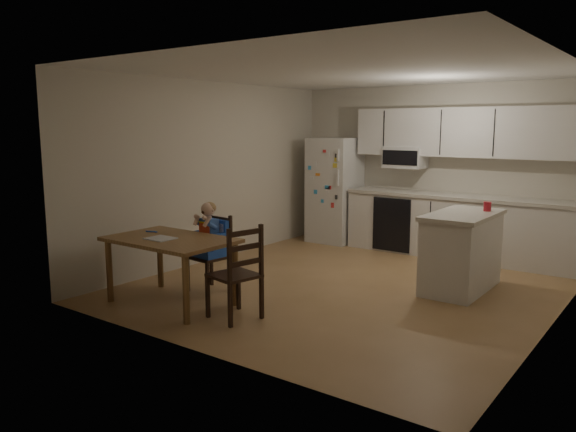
{
  "coord_description": "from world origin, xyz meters",
  "views": [
    {
      "loc": [
        3.26,
        -5.68,
        1.89
      ],
      "look_at": [
        -0.09,
        -1.13,
        0.98
      ],
      "focal_mm": 35.0,
      "sensor_mm": 36.0,
      "label": 1
    }
  ],
  "objects_px": {
    "kitchen_island": "(462,251)",
    "chair_booster": "(212,237)",
    "chair_side": "(240,267)",
    "red_cup": "(487,206)",
    "refrigerator": "(335,190)",
    "dining_table": "(171,247)"
  },
  "relations": [
    {
      "from": "kitchen_island",
      "to": "chair_booster",
      "type": "distance_m",
      "value": 2.89
    },
    {
      "from": "kitchen_island",
      "to": "red_cup",
      "type": "distance_m",
      "value": 0.61
    },
    {
      "from": "kitchen_island",
      "to": "chair_side",
      "type": "xyz_separation_m",
      "value": [
        -1.37,
        -2.32,
        0.08
      ]
    },
    {
      "from": "chair_side",
      "to": "refrigerator",
      "type": "bearing_deg",
      "value": -149.31
    },
    {
      "from": "refrigerator",
      "to": "kitchen_island",
      "type": "xyz_separation_m",
      "value": [
        2.67,
        -1.53,
        -0.39
      ]
    },
    {
      "from": "refrigerator",
      "to": "chair_side",
      "type": "height_order",
      "value": "refrigerator"
    },
    {
      "from": "refrigerator",
      "to": "dining_table",
      "type": "relative_size",
      "value": 1.27
    },
    {
      "from": "red_cup",
      "to": "kitchen_island",
      "type": "bearing_deg",
      "value": -119.31
    },
    {
      "from": "kitchen_island",
      "to": "chair_side",
      "type": "relative_size",
      "value": 1.29
    },
    {
      "from": "chair_booster",
      "to": "chair_side",
      "type": "xyz_separation_m",
      "value": [
        0.94,
        -0.58,
        -0.09
      ]
    },
    {
      "from": "kitchen_island",
      "to": "chair_booster",
      "type": "relative_size",
      "value": 1.18
    },
    {
      "from": "red_cup",
      "to": "chair_side",
      "type": "bearing_deg",
      "value": -120.34
    },
    {
      "from": "refrigerator",
      "to": "red_cup",
      "type": "relative_size",
      "value": 15.64
    },
    {
      "from": "chair_booster",
      "to": "chair_side",
      "type": "relative_size",
      "value": 1.09
    },
    {
      "from": "dining_table",
      "to": "chair_booster",
      "type": "relative_size",
      "value": 1.29
    },
    {
      "from": "kitchen_island",
      "to": "chair_side",
      "type": "height_order",
      "value": "chair_side"
    },
    {
      "from": "kitchen_island",
      "to": "red_cup",
      "type": "xyz_separation_m",
      "value": [
        0.17,
        0.31,
        0.5
      ]
    },
    {
      "from": "dining_table",
      "to": "chair_side",
      "type": "xyz_separation_m",
      "value": [
        0.94,
        0.03,
        -0.08
      ]
    },
    {
      "from": "chair_side",
      "to": "chair_booster",
      "type": "bearing_deg",
      "value": -109.85
    },
    {
      "from": "refrigerator",
      "to": "kitchen_island",
      "type": "relative_size",
      "value": 1.39
    },
    {
      "from": "refrigerator",
      "to": "red_cup",
      "type": "height_order",
      "value": "refrigerator"
    },
    {
      "from": "dining_table",
      "to": "chair_side",
      "type": "distance_m",
      "value": 0.95
    }
  ]
}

